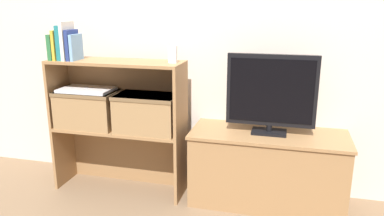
% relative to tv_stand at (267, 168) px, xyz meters
% --- Properties ---
extents(ground_plane, '(16.00, 16.00, 0.00)m').
position_rel_tv_stand_xyz_m(ground_plane, '(-0.50, -0.20, -0.25)').
color(ground_plane, brown).
extents(wall_back, '(10.00, 0.05, 2.40)m').
position_rel_tv_stand_xyz_m(wall_back, '(-0.50, 0.23, 0.95)').
color(wall_back, beige).
rests_on(wall_back, ground_plane).
extents(tv_stand, '(1.00, 0.42, 0.49)m').
position_rel_tv_stand_xyz_m(tv_stand, '(0.00, 0.00, 0.00)').
color(tv_stand, olive).
rests_on(tv_stand, ground_plane).
extents(tv, '(0.56, 0.14, 0.51)m').
position_rel_tv_stand_xyz_m(tv, '(0.00, -0.00, 0.51)').
color(tv, black).
rests_on(tv, tv_stand).
extents(bookshelf_lower_tier, '(0.92, 0.29, 0.46)m').
position_rel_tv_stand_xyz_m(bookshelf_lower_tier, '(-1.03, 0.00, 0.04)').
color(bookshelf_lower_tier, olive).
rests_on(bookshelf_lower_tier, ground_plane).
extents(bookshelf_upper_tier, '(0.92, 0.29, 0.47)m').
position_rel_tv_stand_xyz_m(bookshelf_upper_tier, '(-1.03, 0.00, 0.51)').
color(bookshelf_upper_tier, olive).
rests_on(bookshelf_upper_tier, bookshelf_lower_tier).
extents(book_forest, '(0.03, 0.15, 0.17)m').
position_rel_tv_stand_xyz_m(book_forest, '(-1.44, -0.10, 0.77)').
color(book_forest, '#286638').
rests_on(book_forest, bookshelf_upper_tier).
extents(book_mustard, '(0.02, 0.15, 0.20)m').
position_rel_tv_stand_xyz_m(book_mustard, '(-1.41, -0.10, 0.78)').
color(book_mustard, gold).
rests_on(book_mustard, bookshelf_upper_tier).
extents(book_teal, '(0.03, 0.13, 0.23)m').
position_rel_tv_stand_xyz_m(book_teal, '(-1.38, -0.10, 0.80)').
color(book_teal, '#1E7075').
rests_on(book_teal, bookshelf_upper_tier).
extents(book_ivory, '(0.02, 0.15, 0.25)m').
position_rel_tv_stand_xyz_m(book_ivory, '(-1.34, -0.10, 0.81)').
color(book_ivory, silver).
rests_on(book_ivory, bookshelf_upper_tier).
extents(book_navy, '(0.03, 0.14, 0.20)m').
position_rel_tv_stand_xyz_m(book_navy, '(-1.31, -0.10, 0.78)').
color(book_navy, navy).
rests_on(book_navy, bookshelf_upper_tier).
extents(book_skyblue, '(0.02, 0.14, 0.17)m').
position_rel_tv_stand_xyz_m(book_skyblue, '(-1.28, -0.10, 0.77)').
color(book_skyblue, '#709ECC').
rests_on(book_skyblue, bookshelf_upper_tier).
extents(baby_monitor, '(0.05, 0.04, 0.14)m').
position_rel_tv_stand_xyz_m(baby_monitor, '(-0.62, -0.06, 0.74)').
color(baby_monitor, white).
rests_on(baby_monitor, bookshelf_upper_tier).
extents(storage_basket_left, '(0.42, 0.25, 0.26)m').
position_rel_tv_stand_xyz_m(storage_basket_left, '(-1.25, -0.07, 0.35)').
color(storage_basket_left, '#937047').
rests_on(storage_basket_left, bookshelf_lower_tier).
extents(storage_basket_right, '(0.42, 0.25, 0.26)m').
position_rel_tv_stand_xyz_m(storage_basket_right, '(-0.81, -0.07, 0.35)').
color(storage_basket_right, '#937047').
rests_on(storage_basket_right, bookshelf_lower_tier).
extents(laptop, '(0.36, 0.22, 0.02)m').
position_rel_tv_stand_xyz_m(laptop, '(-1.25, -0.07, 0.48)').
color(laptop, white).
rests_on(laptop, storage_basket_left).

